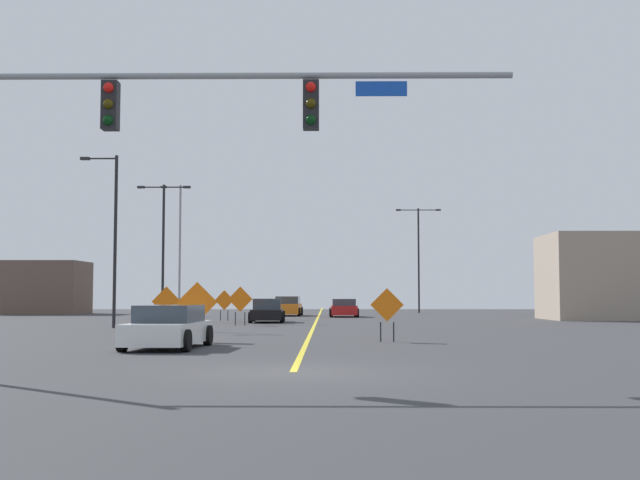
% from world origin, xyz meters
% --- Properties ---
extents(ground, '(142.53, 142.53, 0.00)m').
position_xyz_m(ground, '(0.00, 0.00, 0.00)').
color(ground, '#38383A').
extents(road_centre_stripe, '(0.16, 79.19, 0.01)m').
position_xyz_m(road_centre_stripe, '(0.00, 39.59, 0.00)').
color(road_centre_stripe, yellow).
rests_on(road_centre_stripe, ground).
extents(traffic_signal_assembly, '(12.99, 0.44, 6.60)m').
position_xyz_m(traffic_signal_assembly, '(-3.81, -0.01, 5.10)').
color(traffic_signal_assembly, gray).
rests_on(traffic_signal_assembly, ground).
extents(street_lamp_mid_left, '(1.54, 0.24, 9.63)m').
position_xyz_m(street_lamp_mid_left, '(-10.19, 41.34, 5.21)').
color(street_lamp_mid_left, gray).
rests_on(street_lamp_mid_left, ground).
extents(street_lamp_mid_right, '(3.28, 0.24, 8.38)m').
position_xyz_m(street_lamp_mid_right, '(-9.41, 32.11, 4.92)').
color(street_lamp_mid_right, black).
rests_on(street_lamp_mid_right, ground).
extents(street_lamp_near_left, '(1.85, 0.24, 8.42)m').
position_xyz_m(street_lamp_near_left, '(-9.77, 21.89, 4.63)').
color(street_lamp_near_left, black).
rests_on(street_lamp_near_left, ground).
extents(street_lamp_far_right, '(3.98, 0.24, 9.26)m').
position_xyz_m(street_lamp_far_right, '(8.73, 53.99, 5.44)').
color(street_lamp_far_right, black).
rests_on(street_lamp_far_right, ground).
extents(construction_sign_median_far, '(1.15, 0.11, 1.84)m').
position_xyz_m(construction_sign_median_far, '(2.75, 10.75, 1.16)').
color(construction_sign_median_far, orange).
rests_on(construction_sign_median_far, ground).
extents(construction_sign_left_lane, '(1.31, 0.28, 2.04)m').
position_xyz_m(construction_sign_left_lane, '(-3.89, 25.16, 1.28)').
color(construction_sign_left_lane, orange).
rests_on(construction_sign_left_lane, ground).
extents(construction_sign_median_near, '(1.40, 0.15, 2.05)m').
position_xyz_m(construction_sign_median_near, '(-3.78, 10.71, 1.27)').
color(construction_sign_median_near, orange).
rests_on(construction_sign_median_near, ground).
extents(construction_sign_right_lane, '(1.21, 0.30, 1.88)m').
position_xyz_m(construction_sign_right_lane, '(-5.70, 32.67, 1.18)').
color(construction_sign_right_lane, orange).
rests_on(construction_sign_right_lane, ground).
extents(construction_sign_left_shoulder, '(1.39, 0.19, 1.99)m').
position_xyz_m(construction_sign_left_shoulder, '(-6.80, 20.36, 1.22)').
color(construction_sign_left_shoulder, orange).
rests_on(construction_sign_left_shoulder, ground).
extents(car_black_distant, '(2.08, 3.98, 1.37)m').
position_xyz_m(car_black_distant, '(-2.83, 29.92, 0.63)').
color(car_black_distant, black).
rests_on(car_black_distant, ground).
extents(car_red_approaching, '(2.10, 4.21, 1.30)m').
position_xyz_m(car_red_approaching, '(1.84, 41.18, 0.62)').
color(car_red_approaching, red).
rests_on(car_red_approaching, ground).
extents(car_orange_far, '(2.22, 4.57, 1.47)m').
position_xyz_m(car_orange_far, '(-2.36, 44.24, 0.70)').
color(car_orange_far, orange).
rests_on(car_orange_far, ground).
extents(car_white_passing, '(2.26, 4.38, 1.30)m').
position_xyz_m(car_white_passing, '(-4.10, 7.38, 0.63)').
color(car_white_passing, white).
rests_on(car_white_passing, ground).
extents(roadside_building_east, '(7.09, 6.02, 5.52)m').
position_xyz_m(roadside_building_east, '(18.40, 35.25, 2.76)').
color(roadside_building_east, gray).
rests_on(roadside_building_east, ground).
extents(roadside_building_west, '(7.88, 5.34, 4.36)m').
position_xyz_m(roadside_building_west, '(-23.54, 49.51, 2.18)').
color(roadside_building_west, brown).
rests_on(roadside_building_west, ground).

